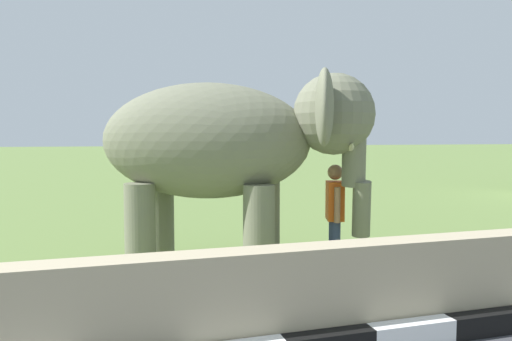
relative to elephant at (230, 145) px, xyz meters
name	(u,v)px	position (x,y,z in m)	size (l,w,h in m)	color
barrier_parapet	(325,294)	(0.34, -2.60, -1.45)	(28.00, 0.36, 1.00)	tan
elephant	(230,145)	(0.00, 0.00, 0.00)	(4.03, 3.23, 2.97)	#6F715B
person_handler	(335,213)	(1.55, -0.32, -1.03)	(0.35, 0.64, 1.66)	navy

